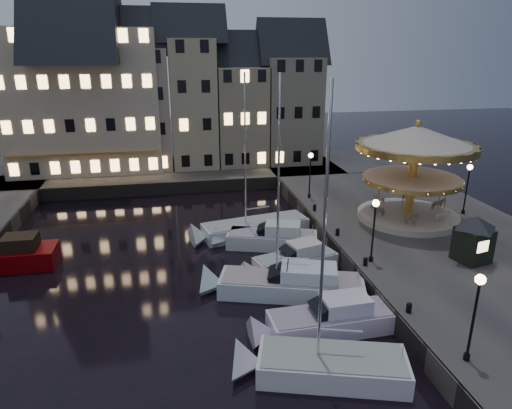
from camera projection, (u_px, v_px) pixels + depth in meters
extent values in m
plane|color=black|center=(264.00, 297.00, 27.57)|extent=(160.00, 160.00, 0.00)
cube|color=#474442|center=(425.00, 234.00, 35.40)|extent=(16.00, 56.00, 1.30)
cube|color=#474442|center=(146.00, 175.00, 51.98)|extent=(44.00, 12.00, 1.30)
cube|color=#47423A|center=(327.00, 241.00, 33.99)|extent=(0.15, 44.00, 1.30)
cube|color=#47423A|center=(164.00, 189.00, 46.75)|extent=(48.00, 0.15, 1.30)
cylinder|color=black|center=(467.00, 357.00, 20.00)|extent=(0.28, 0.28, 0.30)
cylinder|color=black|center=(473.00, 322.00, 19.43)|extent=(0.12, 0.12, 3.80)
sphere|color=#FFD18C|center=(480.00, 280.00, 18.77)|extent=(0.44, 0.44, 0.44)
cylinder|color=black|center=(371.00, 259.00, 29.29)|extent=(0.28, 0.28, 0.30)
cylinder|color=black|center=(373.00, 234.00, 28.73)|extent=(0.12, 0.12, 3.80)
sphere|color=#FFD18C|center=(376.00, 203.00, 28.06)|extent=(0.44, 0.44, 0.44)
cylinder|color=black|center=(309.00, 196.00, 41.84)|extent=(0.28, 0.28, 0.30)
cylinder|color=black|center=(310.00, 178.00, 41.28)|extent=(0.12, 0.12, 3.80)
sphere|color=#FFD18C|center=(311.00, 155.00, 40.61)|extent=(0.44, 0.44, 0.44)
cylinder|color=black|center=(463.00, 212.00, 37.79)|extent=(0.28, 0.28, 0.30)
cylinder|color=black|center=(466.00, 192.00, 37.22)|extent=(0.12, 0.12, 3.80)
sphere|color=#FFD18C|center=(470.00, 167.00, 36.56)|extent=(0.44, 0.44, 0.44)
cylinder|color=black|center=(409.00, 309.00, 23.59)|extent=(0.28, 0.28, 0.40)
sphere|color=black|center=(409.00, 305.00, 23.52)|extent=(0.30, 0.30, 0.30)
cylinder|color=black|center=(365.00, 262.00, 28.71)|extent=(0.28, 0.28, 0.40)
sphere|color=black|center=(366.00, 259.00, 28.64)|extent=(0.30, 0.30, 0.30)
cylinder|color=black|center=(337.00, 233.00, 33.35)|extent=(0.28, 0.28, 0.40)
sphere|color=black|center=(338.00, 230.00, 33.28)|extent=(0.30, 0.30, 0.30)
cylinder|color=black|center=(314.00, 208.00, 38.47)|extent=(0.28, 0.28, 0.40)
sphere|color=black|center=(315.00, 206.00, 38.40)|extent=(0.30, 0.30, 0.30)
cube|color=gray|center=(35.00, 121.00, 49.82)|extent=(5.00, 8.00, 11.00)
cube|color=gray|center=(86.00, 115.00, 50.62)|extent=(5.60, 8.00, 12.00)
cube|color=tan|center=(142.00, 109.00, 51.52)|extent=(6.20, 8.00, 13.00)
cube|color=tan|center=(193.00, 103.00, 52.37)|extent=(5.00, 8.00, 14.00)
cube|color=gray|center=(240.00, 115.00, 53.82)|extent=(5.60, 8.00, 11.00)
cube|color=gray|center=(289.00, 110.00, 54.72)|extent=(6.20, 8.00, 12.00)
cube|color=beige|center=(85.00, 101.00, 50.14)|extent=(16.00, 9.00, 15.00)
cube|color=white|center=(332.00, 368.00, 20.79)|extent=(7.19, 4.41, 1.30)
cube|color=gray|center=(333.00, 356.00, 20.57)|extent=(6.81, 4.12, 0.10)
cylinder|color=silver|center=(324.00, 235.00, 18.74)|extent=(0.14, 0.14, 11.79)
cube|color=silver|center=(330.00, 324.00, 24.16)|extent=(6.64, 2.47, 1.30)
cube|color=gray|center=(331.00, 313.00, 23.94)|extent=(6.31, 2.28, 0.10)
cube|color=silver|center=(345.00, 304.00, 23.97)|extent=(2.56, 1.74, 0.80)
cube|color=black|center=(322.00, 308.00, 23.72)|extent=(1.19, 1.58, 0.91)
cube|color=silver|center=(291.00, 288.00, 27.78)|extent=(9.07, 5.06, 1.30)
cube|color=gray|center=(291.00, 278.00, 27.56)|extent=(8.60, 4.73, 0.10)
cube|color=silver|center=(309.00, 273.00, 27.31)|extent=(3.73, 2.83, 0.80)
cube|color=black|center=(280.00, 272.00, 27.53)|extent=(1.89, 2.14, 1.05)
cylinder|color=silver|center=(278.00, 185.00, 25.77)|extent=(0.14, 0.14, 11.72)
cube|color=silver|center=(295.00, 264.00, 30.81)|extent=(5.92, 3.56, 1.30)
cube|color=#899699|center=(296.00, 255.00, 30.59)|extent=(5.61, 3.32, 0.10)
cube|color=silver|center=(304.00, 248.00, 30.73)|extent=(2.47, 2.11, 0.80)
cube|color=black|center=(290.00, 252.00, 30.30)|extent=(1.36, 1.70, 0.85)
cube|color=silver|center=(272.00, 241.00, 34.49)|extent=(7.08, 4.12, 1.30)
cube|color=#958A9D|center=(272.00, 233.00, 34.27)|extent=(6.70, 3.85, 0.10)
cube|color=silver|center=(283.00, 228.00, 34.05)|extent=(2.93, 2.36, 0.80)
cube|color=black|center=(265.00, 229.00, 34.22)|extent=(1.56, 1.83, 0.92)
cube|color=silver|center=(256.00, 229.00, 36.89)|extent=(8.86, 4.20, 1.30)
cube|color=#90959E|center=(256.00, 221.00, 36.67)|extent=(8.41, 3.92, 0.10)
cylinder|color=silver|center=(245.00, 152.00, 34.51)|extent=(0.14, 0.14, 11.48)
cube|color=#710106|center=(0.00, 260.00, 31.16)|extent=(7.41, 2.61, 1.50)
cube|color=black|center=(20.00, 242.00, 31.05)|extent=(2.18, 1.79, 0.99)
cylinder|color=#B9A897|center=(408.00, 216.00, 36.54)|extent=(7.89, 7.89, 0.49)
cylinder|color=gold|center=(412.00, 176.00, 35.47)|extent=(0.69, 0.69, 6.12)
cylinder|color=#B9A897|center=(412.00, 177.00, 35.51)|extent=(7.30, 7.30, 0.18)
cylinder|color=gold|center=(412.00, 180.00, 35.56)|extent=(7.58, 7.58, 0.35)
cone|color=#B9A897|center=(417.00, 136.00, 34.45)|extent=(9.08, 9.08, 1.58)
cylinder|color=gold|center=(416.00, 147.00, 34.72)|extent=(9.08, 9.08, 0.49)
sphere|color=gold|center=(418.00, 123.00, 34.13)|extent=(0.49, 0.49, 0.49)
imported|color=#B9A897|center=(433.00, 202.00, 37.53)|extent=(1.65, 1.19, 0.99)
cube|color=black|center=(473.00, 245.00, 29.08)|extent=(2.22, 2.22, 2.21)
pyramid|color=black|center=(477.00, 216.00, 28.45)|extent=(2.95, 2.95, 0.83)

